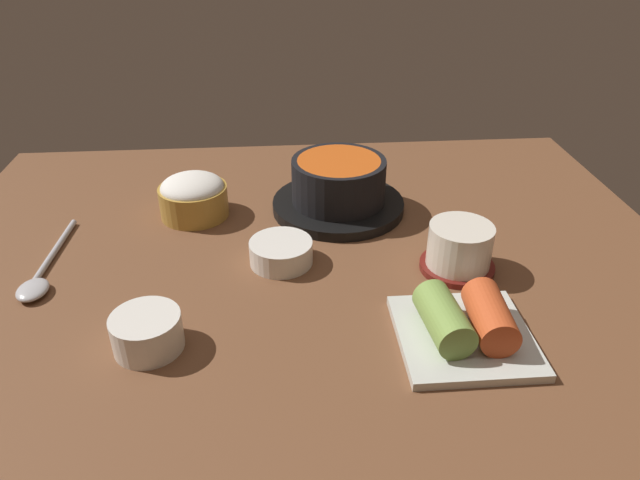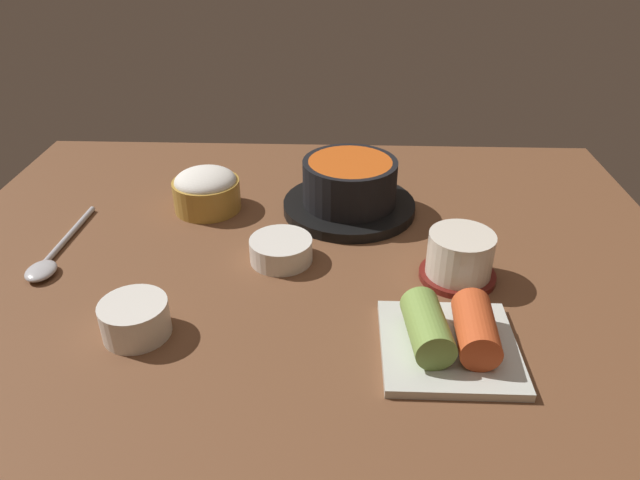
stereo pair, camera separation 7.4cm
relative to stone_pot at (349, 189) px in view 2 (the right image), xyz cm
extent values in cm
cube|color=brown|center=(-5.81, -11.74, -4.66)|extent=(100.00, 76.00, 2.00)
cylinder|color=black|center=(0.00, 0.00, -2.91)|extent=(19.58, 19.58, 1.50)
cylinder|color=black|center=(0.00, 0.00, 1.08)|extent=(13.73, 13.73, 6.48)
cylinder|color=#D15619|center=(0.00, 0.00, 4.02)|extent=(12.09, 12.09, 0.60)
cylinder|color=#B78C38|center=(-21.21, -0.07, -1.39)|extent=(9.89, 9.89, 4.54)
ellipsoid|color=white|center=(-21.21, -0.07, 0.88)|extent=(9.10, 9.10, 3.46)
cylinder|color=maroon|center=(13.28, -17.19, -3.26)|extent=(9.39, 9.39, 0.80)
cylinder|color=silver|center=(13.28, -17.19, -0.17)|extent=(7.96, 7.96, 5.38)
cylinder|color=#C6D18C|center=(13.28, -17.19, 2.22)|extent=(6.76, 6.76, 0.40)
cylinder|color=white|center=(-8.82, -13.93, -2.13)|extent=(8.08, 8.08, 3.05)
cylinder|color=#B73323|center=(-8.82, -13.93, -0.91)|extent=(6.63, 6.63, 0.50)
cube|color=silver|center=(10.20, -30.64, -3.16)|extent=(14.03, 14.03, 1.00)
cylinder|color=#7A9E47|center=(7.75, -30.64, -0.60)|extent=(4.94, 8.78, 4.13)
cylinder|color=#C64C23|center=(12.65, -30.64, -0.60)|extent=(4.60, 8.64, 4.13)
cylinder|color=white|center=(-22.98, -29.12, -1.68)|extent=(7.31, 7.31, 3.97)
cylinder|color=brown|center=(-22.98, -29.12, 0.01)|extent=(5.99, 5.99, 0.50)
cylinder|color=#B7B7BC|center=(-38.60, -10.15, -3.26)|extent=(1.48, 17.11, 0.80)
ellipsoid|color=#B7B7BC|center=(-38.26, -18.69, -2.94)|extent=(3.60, 4.68, 1.26)
camera|label=1|loc=(-8.82, -77.20, 37.53)|focal=32.78mm
camera|label=2|loc=(-1.40, -77.35, 37.53)|focal=32.78mm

